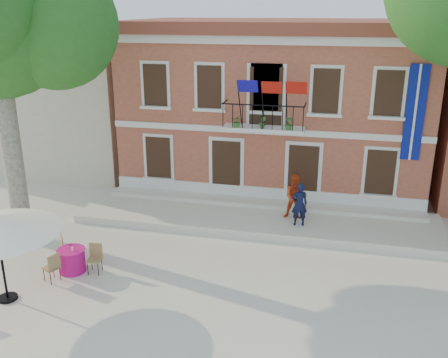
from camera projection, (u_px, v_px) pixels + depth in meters
ground at (173, 270)px, 16.06m from camera, size 90.00×90.00×0.00m
main_building at (278, 102)px, 23.61m from camera, size 13.50×9.59×7.50m
neighbor_west at (70, 101)px, 27.17m from camera, size 9.40×9.40×6.40m
terrace at (257, 218)px, 19.64m from camera, size 14.00×3.40×0.30m
pedestrian_navy at (299, 204)px, 18.43m from camera, size 0.68×0.53×1.65m
pedestrian_orange at (295, 197)px, 19.01m from camera, size 0.89×0.72×1.76m
cafe_table_0 at (72, 259)px, 15.86m from camera, size 1.71×1.86×0.95m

